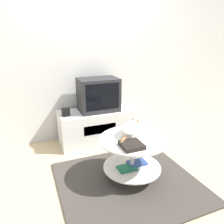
% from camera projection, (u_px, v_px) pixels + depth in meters
% --- Properties ---
extents(ground_plane, '(12.00, 12.00, 0.00)m').
position_uv_depth(ground_plane, '(128.00, 183.00, 2.38)').
color(ground_plane, tan).
extents(wall_back, '(8.00, 0.05, 2.60)m').
position_uv_depth(wall_back, '(87.00, 52.00, 3.21)').
color(wall_back, silver).
rests_on(wall_back, ground_plane).
extents(rug, '(1.46, 1.35, 0.02)m').
position_uv_depth(rug, '(128.00, 182.00, 2.37)').
color(rug, '#3D3833').
rests_on(rug, ground_plane).
extents(tv_stand, '(1.04, 0.47, 0.49)m').
position_uv_depth(tv_stand, '(95.00, 126.00, 3.26)').
color(tv_stand, silver).
rests_on(tv_stand, ground_plane).
extents(tv, '(0.56, 0.38, 0.47)m').
position_uv_depth(tv, '(98.00, 95.00, 3.13)').
color(tv, '#232326').
rests_on(tv, tv_stand).
extents(speaker, '(0.10, 0.10, 0.10)m').
position_uv_depth(speaker, '(66.00, 112.00, 2.97)').
color(speaker, black).
rests_on(speaker, tv_stand).
extents(coffee_table, '(0.72, 0.72, 0.47)m').
position_uv_depth(coffee_table, '(132.00, 153.00, 2.36)').
color(coffee_table, '#B2B2B7').
rests_on(coffee_table, rug).
extents(dvd_box, '(0.21, 0.21, 0.04)m').
position_uv_depth(dvd_box, '(132.00, 145.00, 2.12)').
color(dvd_box, black).
rests_on(dvd_box, coffee_table).
extents(cat, '(0.41, 0.41, 0.14)m').
position_uv_depth(cat, '(130.00, 129.00, 2.38)').
color(cat, silver).
rests_on(cat, coffee_table).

